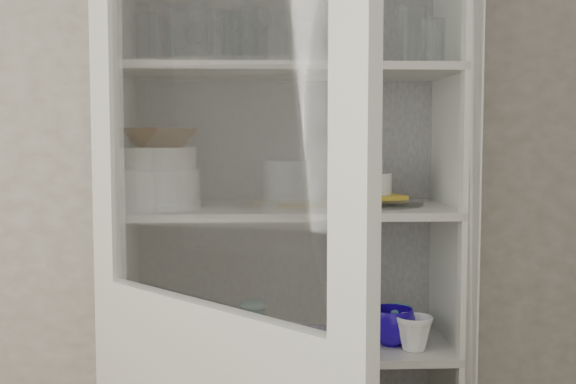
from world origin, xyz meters
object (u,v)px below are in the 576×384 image
(mug_blue, at_px, (392,326))
(plate_stack_back, at_px, (152,192))
(measuring_cups, at_px, (261,339))
(mug_teal, at_px, (397,321))
(goblet_0, at_px, (195,45))
(mug_white, at_px, (414,333))
(grey_bowl_stack, at_px, (358,182))
(plate_stack_front, at_px, (162,189))
(teal_jar, at_px, (253,320))
(cream_bowl, at_px, (161,158))
(pantry_cabinet, at_px, (287,308))
(white_canister, at_px, (150,318))
(goblet_1, at_px, (299,45))
(white_ramekin, at_px, (367,184))
(yellow_trivet, at_px, (367,196))
(goblet_2, at_px, (341,43))
(glass_platter, at_px, (367,202))
(goblet_3, at_px, (366,45))
(terracotta_bowl, at_px, (161,138))

(mug_blue, bearing_deg, plate_stack_back, 166.79)
(measuring_cups, bearing_deg, mug_teal, 11.63)
(goblet_0, distance_m, mug_white, 1.06)
(mug_blue, relative_size, mug_white, 1.29)
(grey_bowl_stack, xyz_separation_m, mug_teal, (0.13, 0.03, -0.43))
(plate_stack_front, relative_size, teal_jar, 2.27)
(mug_white, distance_m, teal_jar, 0.48)
(plate_stack_back, relative_size, cream_bowl, 1.02)
(pantry_cabinet, bearing_deg, measuring_cups, -123.65)
(plate_stack_front, xyz_separation_m, white_canister, (-0.05, 0.07, -0.39))
(plate_stack_back, height_order, teal_jar, plate_stack_back)
(mug_blue, bearing_deg, goblet_1, 145.41)
(pantry_cabinet, height_order, plate_stack_back, pantry_cabinet)
(measuring_cups, bearing_deg, cream_bowl, -177.65)
(white_ramekin, distance_m, mug_white, 0.45)
(plate_stack_front, bearing_deg, yellow_trivet, 7.92)
(goblet_2, xyz_separation_m, mug_white, (0.18, -0.25, -0.84))
(measuring_cups, bearing_deg, plate_stack_back, 155.20)
(mug_blue, bearing_deg, mug_teal, 70.45)
(mug_blue, bearing_deg, glass_platter, 125.60)
(goblet_3, height_order, mug_white, goblet_3)
(white_canister, bearing_deg, mug_white, -9.61)
(goblet_1, distance_m, teal_jar, 0.85)
(goblet_0, bearing_deg, measuring_cups, -35.58)
(mug_blue, relative_size, mug_teal, 1.43)
(goblet_2, height_order, cream_bowl, goblet_2)
(goblet_1, distance_m, mug_teal, 0.89)
(goblet_0, distance_m, mug_blue, 1.01)
(goblet_3, bearing_deg, goblet_0, -178.78)
(glass_platter, bearing_deg, goblet_0, 172.46)
(measuring_cups, bearing_deg, terracotta_bowl, -177.65)
(goblet_3, xyz_separation_m, measuring_cups, (-0.32, -0.15, -0.86))
(white_ramekin, distance_m, mug_teal, 0.43)
(glass_platter, bearing_deg, yellow_trivet, 0.00)
(goblet_2, bearing_deg, mug_white, -53.97)
(pantry_cabinet, height_order, goblet_1, pantry_cabinet)
(goblet_1, distance_m, cream_bowl, 0.55)
(goblet_2, relative_size, terracotta_bowl, 0.79)
(teal_jar, bearing_deg, measuring_cups, -74.14)
(yellow_trivet, distance_m, white_ramekin, 0.04)
(goblet_2, height_order, goblet_3, goblet_2)
(mug_white, xyz_separation_m, white_canister, (-0.76, 0.13, 0.02))
(terracotta_bowl, bearing_deg, yellow_trivet, 7.92)
(goblet_1, relative_size, white_canister, 1.20)
(goblet_1, relative_size, grey_bowl_stack, 1.12)
(mug_white, bearing_deg, teal_jar, 152.01)
(plate_stack_front, distance_m, yellow_trivet, 0.60)
(goblet_0, bearing_deg, mug_blue, -15.02)
(goblet_3, xyz_separation_m, white_canister, (-0.65, -0.09, -0.81))
(pantry_cabinet, bearing_deg, goblet_3, 7.15)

